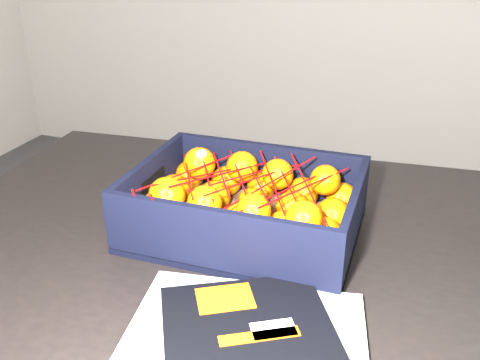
% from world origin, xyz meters
% --- Properties ---
extents(table, '(1.26, 0.89, 0.75)m').
position_xyz_m(table, '(0.34, -0.18, 0.65)').
color(table, black).
rests_on(table, ground).
extents(magazine_stack, '(0.35, 0.35, 0.02)m').
position_xyz_m(magazine_stack, '(0.38, -0.43, 0.76)').
color(magazine_stack, silver).
rests_on(magazine_stack, table).
extents(produce_crate, '(0.36, 0.27, 0.11)m').
position_xyz_m(produce_crate, '(0.29, -0.15, 0.78)').
color(produce_crate, '#8B5F40').
rests_on(produce_crate, table).
extents(clementine_heap, '(0.35, 0.25, 0.10)m').
position_xyz_m(clementine_heap, '(0.29, -0.15, 0.80)').
color(clementine_heap, orange).
rests_on(clementine_heap, produce_crate).
extents(mesh_net, '(0.30, 0.24, 0.09)m').
position_xyz_m(mesh_net, '(0.28, -0.16, 0.85)').
color(mesh_net, '#BE0708').
rests_on(mesh_net, clementine_heap).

